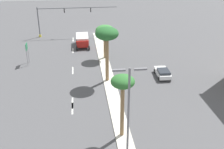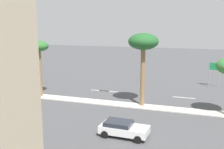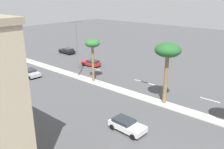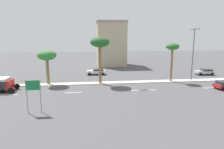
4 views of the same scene
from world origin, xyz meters
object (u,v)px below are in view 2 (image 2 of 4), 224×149
Objects in this scene: palm_tree_leading at (143,44)px; street_lamp_outboard at (14,51)px; directional_road_sign at (214,69)px; palm_tree_outboard at (39,49)px; sedan_white_inboard at (123,128)px; sedan_red_outboard at (27,79)px.

street_lamp_outboard reaches higher than palm_tree_leading.
street_lamp_outboard is (-0.00, 17.67, -1.36)m from palm_tree_leading.
palm_tree_leading is at bearing 147.56° from directional_road_sign.
directional_road_sign is at bearing -63.32° from street_lamp_outboard.
sedan_white_inboard is at bearing -122.26° from palm_tree_outboard.
palm_tree_outboard reaches higher than directional_road_sign.
sedan_white_inboard is at bearing -116.36° from street_lamp_outboard.
sedan_red_outboard is (-6.82, 28.72, -2.01)m from directional_road_sign.
palm_tree_leading is (-13.05, 8.29, 4.52)m from directional_road_sign.
directional_road_sign is 0.45× the size of palm_tree_leading.
palm_tree_outboard is at bearing 57.74° from sedan_white_inboard.
palm_tree_leading is at bearing -106.94° from sedan_red_outboard.
directional_road_sign is 29.59m from sedan_red_outboard.
sedan_red_outboard is at bearing 53.87° from sedan_white_inboard.
palm_tree_outboard is 4.09m from street_lamp_outboard.
sedan_red_outboard is at bearing 73.06° from palm_tree_leading.
sedan_white_inboard is (-21.95, 8.01, -2.02)m from directional_road_sign.
palm_tree_outboard is 1.72× the size of sedan_red_outboard.
sedan_red_outboard is (6.36, 6.83, -5.56)m from palm_tree_outboard.
palm_tree_leading reaches higher than sedan_white_inboard.
sedan_white_inboard is at bearing 159.96° from directional_road_sign.
palm_tree_leading is at bearing -89.99° from street_lamp_outboard.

